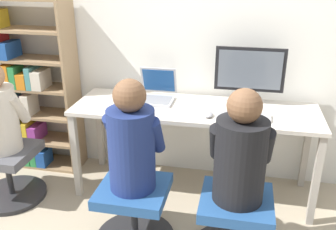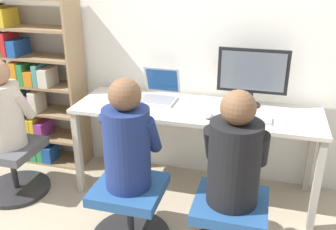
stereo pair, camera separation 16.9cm
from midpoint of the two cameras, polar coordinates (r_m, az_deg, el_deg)
ground_plane at (r=3.05m, az=4.36°, el=-14.48°), size 14.00×14.00×0.00m
wall_back at (r=3.15m, az=7.54°, el=12.58°), size 10.00×0.05×2.60m
desk at (r=2.97m, az=5.90°, el=-0.43°), size 1.93×0.61×0.76m
desktop_monitor at (r=2.99m, az=14.35°, el=5.97°), size 0.54×0.16×0.46m
laptop at (r=3.10m, az=0.13°, el=3.29°), size 0.30×0.33×0.25m
keyboard at (r=2.79m, az=13.20°, el=-0.47°), size 0.39×0.13×0.03m
computer_mouse_by_keyboard at (r=2.77m, az=7.93°, el=-0.09°), size 0.07×0.11×0.03m
office_chair_left at (r=2.56m, az=11.25°, el=-16.46°), size 0.55×0.55×0.44m
office_chair_right at (r=2.66m, az=-3.94°, el=-14.35°), size 0.55×0.55×0.44m
person_at_monitor at (r=2.28m, az=12.24°, el=-6.04°), size 0.39×0.35×0.73m
person_at_laptop at (r=2.38m, az=-4.23°, el=-3.90°), size 0.37×0.34×0.74m
bookshelf at (r=3.69m, az=-19.51°, el=3.53°), size 0.88×0.30×1.56m
office_chair_side at (r=3.38m, az=-21.21°, el=-7.34°), size 0.55×0.55×0.44m
person_near_shelf at (r=3.17m, az=-22.46°, el=0.93°), size 0.36×0.33×0.71m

